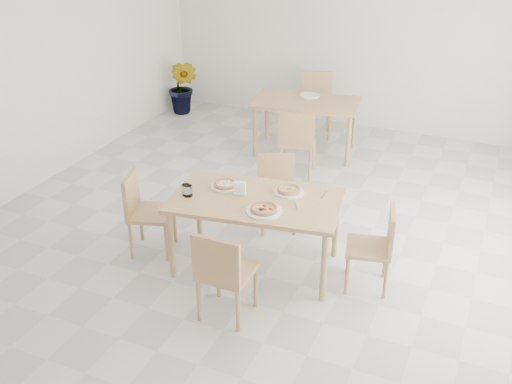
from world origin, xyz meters
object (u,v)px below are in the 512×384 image
at_px(plate_margherita, 289,192).
at_px(chair_east, 378,243).
at_px(chair_south, 223,270).
at_px(plate_mushroom, 226,186).
at_px(plate_empty, 310,95).
at_px(second_table, 306,107).
at_px(chair_north, 277,186).
at_px(tumbler_b, 186,190).
at_px(chair_back_s, 297,139).
at_px(pizza_pepperoni, 264,209).
at_px(main_table, 256,206).
at_px(plate_pepperoni, 264,211).
at_px(tumbler_a, 188,191).
at_px(pizza_margherita, 289,190).
at_px(potted_plant, 183,87).
at_px(chair_back_n, 316,99).
at_px(napkin_holder, 240,189).
at_px(pizza_mushroom, 226,184).
at_px(chair_west, 143,207).

bearing_deg(plate_margherita, chair_east, -6.26).
xyz_separation_m(chair_south, plate_mushroom, (-0.44, 0.96, 0.26)).
distance_m(plate_margherita, plate_empty, 2.98).
bearing_deg(second_table, chair_north, -87.68).
relative_size(plate_mushroom, tumbler_b, 2.80).
height_order(plate_mushroom, chair_back_s, chair_back_s).
distance_m(pizza_pepperoni, second_table, 3.17).
height_order(main_table, chair_south, chair_south).
distance_m(plate_pepperoni, pizza_pepperoni, 0.02).
height_order(main_table, tumbler_a, tumbler_a).
bearing_deg(pizza_margherita, chair_back_s, 107.76).
bearing_deg(chair_east, pizza_margherita, -109.42).
xyz_separation_m(chair_back_s, potted_plant, (-2.53, 1.54, -0.07)).
height_order(chair_south, chair_north, chair_south).
bearing_deg(chair_back_n, napkin_holder, -103.18).
xyz_separation_m(chair_east, pizza_pepperoni, (-0.97, -0.34, 0.31)).
bearing_deg(pizza_pepperoni, pizza_mushroom, 150.09).
xyz_separation_m(chair_south, plate_pepperoni, (0.10, 0.65, 0.26)).
height_order(chair_north, chair_back_n, chair_back_n).
distance_m(chair_west, chair_back_s, 2.40).
bearing_deg(plate_pepperoni, chair_west, 178.89).
relative_size(chair_east, chair_back_n, 0.88).
distance_m(plate_pepperoni, tumbler_a, 0.78).
bearing_deg(plate_mushroom, pizza_pepperoni, -29.91).
distance_m(chair_south, tumbler_b, 1.01).
height_order(tumbler_a, napkin_holder, napkin_holder).
xyz_separation_m(main_table, pizza_mushroom, (-0.37, 0.10, 0.11)).
bearing_deg(chair_east, napkin_holder, -97.36).
height_order(plate_margherita, tumbler_b, tumbler_b).
xyz_separation_m(chair_south, pizza_mushroom, (-0.44, 0.96, 0.28)).
height_order(plate_mushroom, napkin_holder, napkin_holder).
bearing_deg(tumbler_b, plate_pepperoni, -0.88).
bearing_deg(tumbler_b, chair_back_n, 89.81).
height_order(tumbler_a, plate_empty, tumbler_a).
xyz_separation_m(pizza_margherita, napkin_holder, (-0.41, -0.23, 0.03)).
height_order(main_table, plate_pepperoni, plate_pepperoni).
distance_m(chair_north, plate_pepperoni, 1.13).
relative_size(plate_margherita, chair_back_n, 0.31).
relative_size(napkin_holder, chair_back_s, 0.15).
bearing_deg(pizza_margherita, chair_east, -6.26).
relative_size(plate_pepperoni, potted_plant, 0.36).
xyz_separation_m(tumbler_b, potted_plant, (-2.25, 3.81, -0.35)).
height_order(main_table, chair_back_n, chair_back_n).
height_order(pizza_mushroom, chair_back_n, chair_back_n).
xyz_separation_m(main_table, chair_south, (0.07, -0.86, -0.17)).
relative_size(chair_north, napkin_holder, 5.98).
bearing_deg(second_table, chair_east, -67.37).
xyz_separation_m(plate_mushroom, tumbler_a, (-0.24, -0.31, 0.04)).
xyz_separation_m(tumbler_a, tumbler_b, (-0.03, 0.01, -0.00)).
bearing_deg(chair_west, napkin_holder, -96.88).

